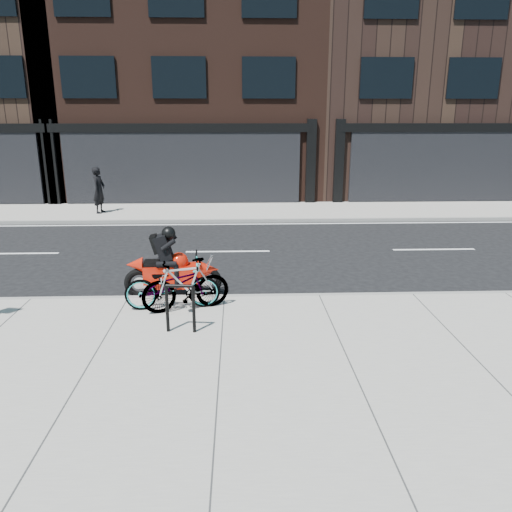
{
  "coord_description": "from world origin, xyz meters",
  "views": [
    {
      "loc": [
        0.3,
        -11.81,
        3.82
      ],
      "look_at": [
        0.68,
        -1.62,
        0.9
      ],
      "focal_mm": 35.0,
      "sensor_mm": 36.0,
      "label": 1
    }
  ],
  "objects_px": {
    "bicycle_front": "(172,285)",
    "motorcycle": "(177,268)",
    "bicycle_rear": "(186,285)",
    "bike_rack": "(180,304)",
    "pedestrian": "(99,190)"
  },
  "relations": [
    {
      "from": "bike_rack",
      "to": "bicycle_front",
      "type": "bearing_deg",
      "value": 103.94
    },
    {
      "from": "bicycle_rear",
      "to": "motorcycle",
      "type": "relative_size",
      "value": 0.82
    },
    {
      "from": "bike_rack",
      "to": "bicycle_rear",
      "type": "relative_size",
      "value": 0.51
    },
    {
      "from": "bicycle_rear",
      "to": "bike_rack",
      "type": "bearing_deg",
      "value": -17.7
    },
    {
      "from": "bike_rack",
      "to": "pedestrian",
      "type": "bearing_deg",
      "value": 111.14
    },
    {
      "from": "bicycle_front",
      "to": "bicycle_rear",
      "type": "bearing_deg",
      "value": -115.38
    },
    {
      "from": "bicycle_front",
      "to": "bicycle_rear",
      "type": "relative_size",
      "value": 1.08
    },
    {
      "from": "bicycle_front",
      "to": "motorcycle",
      "type": "distance_m",
      "value": 1.01
    },
    {
      "from": "pedestrian",
      "to": "bicycle_front",
      "type": "bearing_deg",
      "value": -147.41
    },
    {
      "from": "bicycle_front",
      "to": "motorcycle",
      "type": "xyz_separation_m",
      "value": [
        -0.03,
        1.01,
        0.02
      ]
    },
    {
      "from": "bicycle_rear",
      "to": "bicycle_front",
      "type": "bearing_deg",
      "value": -128.0
    },
    {
      "from": "bike_rack",
      "to": "bicycle_front",
      "type": "relative_size",
      "value": 0.48
    },
    {
      "from": "bike_rack",
      "to": "bicycle_rear",
      "type": "distance_m",
      "value": 1.01
    },
    {
      "from": "motorcycle",
      "to": "bicycle_front",
      "type": "bearing_deg",
      "value": -91.71
    },
    {
      "from": "bike_rack",
      "to": "pedestrian",
      "type": "relative_size",
      "value": 0.5
    }
  ]
}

